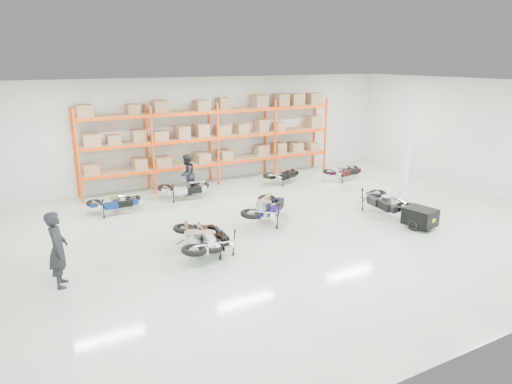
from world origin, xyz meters
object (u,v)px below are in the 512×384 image
moto_back_a (114,200)px  moto_back_b (184,185)px  moto_touring_right (385,198)px  trailer (420,217)px  moto_back_c (283,172)px  moto_black_far_left (212,234)px  moto_back_d (344,169)px  moto_blue_centre (267,204)px  moto_silver_left (197,234)px  person_back (187,174)px  person_left (58,249)px

moto_back_a → moto_back_b: size_ratio=0.93×
moto_touring_right → trailer: moto_touring_right is taller
moto_back_c → moto_black_far_left: bearing=117.9°
trailer → moto_back_d: 6.23m
moto_black_far_left → moto_back_d: (8.32, 4.53, -0.02)m
moto_blue_centre → moto_black_far_left: moto_blue_centre is taller
moto_silver_left → trailer: size_ratio=1.21×
moto_back_a → person_back: (3.06, 1.03, 0.33)m
moto_back_a → moto_silver_left: bearing=-162.4°
moto_blue_centre → moto_back_d: size_ratio=1.21×
moto_back_a → person_left: person_left is taller
moto_black_far_left → moto_blue_centre: bearing=-143.9°
moto_silver_left → moto_back_b: moto_silver_left is taller
moto_blue_centre → moto_back_c: moto_blue_centre is taller
moto_back_c → person_left: size_ratio=0.85×
moto_blue_centre → person_left: 6.73m
trailer → moto_back_b: bearing=117.8°
moto_silver_left → person_left: person_left is taller
moto_black_far_left → moto_back_a: moto_black_far_left is taller
moto_back_b → person_left: size_ratio=0.93×
moto_blue_centre → moto_black_far_left: 2.95m
moto_blue_centre → moto_back_b: size_ratio=1.17×
moto_black_far_left → moto_back_b: 5.31m
moto_silver_left → moto_back_b: (1.48, 5.19, -0.07)m
moto_black_far_left → moto_back_b: bearing=-94.4°
moto_touring_right → moto_back_a: moto_touring_right is taller
trailer → person_back: bearing=114.0°
moto_back_b → moto_back_c: bearing=-76.3°
moto_back_c → moto_silver_left: bearing=115.7°
moto_black_far_left → trailer: bearing=174.7°
moto_blue_centre → person_back: bearing=-26.5°
trailer → moto_back_a: bearing=131.5°
moto_silver_left → moto_back_d: (8.75, 4.52, -0.08)m
moto_back_c → trailer: bearing=172.2°
moto_touring_right → moto_back_b: size_ratio=1.13×
moto_back_c → moto_back_d: bearing=-122.7°
moto_back_c → moto_back_d: size_ratio=0.95×
moto_back_b → moto_back_c: 4.56m
moto_black_far_left → person_left: (-3.96, -0.13, 0.40)m
moto_touring_right → person_left: bearing=-169.4°
moto_black_far_left → moto_back_d: moto_black_far_left is taller
moto_back_b → moto_blue_centre: bearing=-146.3°
moto_back_a → person_back: 3.25m
moto_back_b → moto_back_c: moto_back_b is taller
moto_back_d → person_back: bearing=76.5°
moto_black_far_left → person_left: person_left is taller
moto_blue_centre → trailer: 4.92m
moto_back_a → moto_blue_centre: bearing=-125.0°
moto_blue_centre → trailer: bearing=-167.8°
moto_back_b → moto_back_d: (7.26, -0.67, -0.02)m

